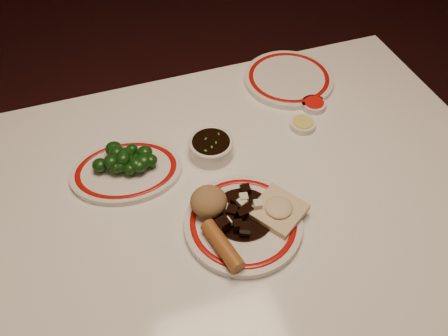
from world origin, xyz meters
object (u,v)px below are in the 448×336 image
fried_wonton (278,210)px  broccoli_pile (127,159)px  stirfry_heap (240,213)px  dining_table (244,219)px  main_plate (243,223)px  spring_roll (222,245)px  rice_mound (209,201)px  soy_bowl (211,148)px  broccoli_plate (126,171)px

fried_wonton → broccoli_pile: broccoli_pile is taller
stirfry_heap → dining_table: bearing=58.0°
dining_table → main_plate: (-0.03, -0.07, 0.10)m
fried_wonton → broccoli_pile: size_ratio=0.93×
spring_roll → fried_wonton: 0.14m
rice_mound → soy_bowl: bearing=70.6°
dining_table → main_plate: bearing=-115.0°
fried_wonton → spring_roll: bearing=-161.7°
spring_roll → dining_table: bearing=38.4°
dining_table → broccoli_plate: bearing=148.2°
spring_roll → soy_bowl: (0.06, 0.26, -0.01)m
dining_table → stirfry_heap: (-0.04, -0.06, 0.12)m
dining_table → fried_wonton: size_ratio=9.17×
broccoli_pile → stirfry_heap: bearing=-48.0°
spring_roll → soy_bowl: size_ratio=1.11×
spring_roll → broccoli_plate: bearing=104.1°
rice_mound → broccoli_plate: bearing=130.7°
spring_roll → stirfry_heap: size_ratio=0.86×
broccoli_pile → main_plate: bearing=-49.4°
stirfry_heap → main_plate: bearing=-78.6°
dining_table → broccoli_plate: size_ratio=4.37×
rice_mound → stirfry_heap: rice_mound is taller
dining_table → soy_bowl: (-0.03, 0.14, 0.11)m
broccoli_pile → soy_bowl: size_ratio=1.38×
stirfry_heap → soy_bowl: 0.20m
fried_wonton → dining_table: bearing=118.6°
broccoli_plate → rice_mound: bearing=-49.3°
dining_table → main_plate: size_ratio=3.82×
fried_wonton → soy_bowl: bearing=109.0°
dining_table → spring_roll: size_ratio=10.63×
main_plate → fried_wonton: fried_wonton is taller
main_plate → spring_roll: bearing=-141.5°
broccoli_pile → soy_bowl: (0.19, -0.01, -0.02)m
rice_mound → soy_bowl: (0.06, 0.16, -0.02)m
dining_table → fried_wonton: bearing=-61.4°
spring_roll → broccoli_plate: 0.30m
stirfry_heap → broccoli_pile: broccoli_pile is taller
fried_wonton → stirfry_heap: (-0.08, 0.02, -0.00)m
spring_roll → soy_bowl: bearing=63.4°
stirfry_heap → rice_mound: bearing=145.8°
stirfry_heap → broccoli_pile: (-0.19, 0.21, 0.01)m
rice_mound → spring_roll: (-0.00, -0.10, -0.01)m
dining_table → main_plate: 0.13m
rice_mound → broccoli_plate: size_ratio=0.27×
rice_mound → broccoli_plate: (-0.14, 0.17, -0.04)m
broccoli_pile → soy_bowl: 0.19m
main_plate → rice_mound: rice_mound is taller
main_plate → spring_roll: (-0.06, -0.05, 0.02)m
soy_bowl → spring_roll: bearing=-103.2°
broccoli_plate → soy_bowl: (0.20, -0.00, 0.01)m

